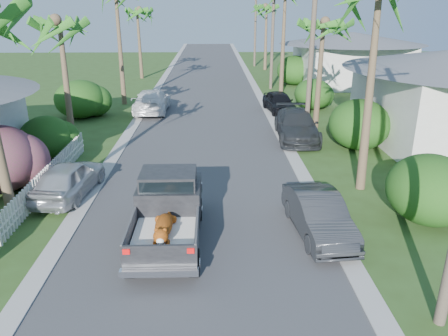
{
  "coord_description": "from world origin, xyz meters",
  "views": [
    {
      "loc": [
        0.42,
        -10.0,
        6.84
      ],
      "look_at": [
        0.84,
        4.55,
        1.4
      ],
      "focal_mm": 35.0,
      "sensor_mm": 36.0,
      "label": 1
    }
  ],
  "objects_px": {
    "parked_car_rf": "(279,102)",
    "parked_car_lf": "(152,101)",
    "utility_pole_d": "(255,26)",
    "parked_car_rn": "(318,215)",
    "palm_r_b": "(323,23)",
    "parked_car_rm": "(297,126)",
    "utility_pole_b": "(311,52)",
    "house_right_far": "(350,61)",
    "pickup_truck": "(169,206)",
    "palm_l_b": "(58,21)",
    "palm_l_d": "(137,10)",
    "parked_car_ln": "(69,179)",
    "palm_r_d": "(267,6)",
    "utility_pole_c": "(273,34)"
  },
  "relations": [
    {
      "from": "parked_car_rm",
      "to": "utility_pole_b",
      "type": "relative_size",
      "value": 0.58
    },
    {
      "from": "parked_car_ln",
      "to": "palm_r_d",
      "type": "height_order",
      "value": "palm_r_d"
    },
    {
      "from": "palm_r_d",
      "to": "utility_pole_d",
      "type": "distance_m",
      "value": 3.79
    },
    {
      "from": "parked_car_rn",
      "to": "house_right_far",
      "type": "xyz_separation_m",
      "value": [
        9.26,
        27.79,
        1.46
      ]
    },
    {
      "from": "parked_car_rf",
      "to": "utility_pole_d",
      "type": "height_order",
      "value": "utility_pole_d"
    },
    {
      "from": "parked_car_ln",
      "to": "utility_pole_b",
      "type": "relative_size",
      "value": 0.45
    },
    {
      "from": "parked_car_rm",
      "to": "parked_car_rf",
      "type": "relative_size",
      "value": 1.3
    },
    {
      "from": "palm_l_b",
      "to": "house_right_far",
      "type": "relative_size",
      "value": 0.82
    },
    {
      "from": "palm_l_b",
      "to": "house_right_far",
      "type": "xyz_separation_m",
      "value": [
        19.8,
        18.0,
        -4.03
      ]
    },
    {
      "from": "parked_car_rn",
      "to": "parked_car_rf",
      "type": "height_order",
      "value": "parked_car_rf"
    },
    {
      "from": "parked_car_rf",
      "to": "utility_pole_b",
      "type": "height_order",
      "value": "utility_pole_b"
    },
    {
      "from": "parked_car_rm",
      "to": "pickup_truck",
      "type": "bearing_deg",
      "value": -116.41
    },
    {
      "from": "parked_car_rn",
      "to": "palm_r_b",
      "type": "distance_m",
      "value": 14.13
    },
    {
      "from": "palm_l_d",
      "to": "utility_pole_c",
      "type": "relative_size",
      "value": 0.86
    },
    {
      "from": "parked_car_rm",
      "to": "palm_l_d",
      "type": "relative_size",
      "value": 0.68
    },
    {
      "from": "pickup_truck",
      "to": "parked_car_rf",
      "type": "xyz_separation_m",
      "value": [
        5.94,
        16.83,
        -0.33
      ]
    },
    {
      "from": "parked_car_lf",
      "to": "utility_pole_b",
      "type": "height_order",
      "value": "utility_pole_b"
    },
    {
      "from": "palm_r_b",
      "to": "utility_pole_c",
      "type": "xyz_separation_m",
      "value": [
        -1.0,
        13.0,
        -1.35
      ]
    },
    {
      "from": "parked_car_rn",
      "to": "parked_car_lf",
      "type": "distance_m",
      "value": 18.6
    },
    {
      "from": "pickup_truck",
      "to": "palm_r_d",
      "type": "bearing_deg",
      "value": 78.85
    },
    {
      "from": "parked_car_lf",
      "to": "palm_r_d",
      "type": "bearing_deg",
      "value": -115.57
    },
    {
      "from": "palm_r_b",
      "to": "utility_pole_d",
      "type": "distance_m",
      "value": 28.05
    },
    {
      "from": "utility_pole_d",
      "to": "parked_car_rf",
      "type": "bearing_deg",
      "value": -91.44
    },
    {
      "from": "parked_car_ln",
      "to": "palm_l_d",
      "type": "relative_size",
      "value": 0.52
    },
    {
      "from": "parked_car_rf",
      "to": "parked_car_lf",
      "type": "height_order",
      "value": "parked_car_lf"
    },
    {
      "from": "parked_car_rn",
      "to": "palm_l_d",
      "type": "height_order",
      "value": "palm_l_d"
    },
    {
      "from": "parked_car_rn",
      "to": "parked_car_rm",
      "type": "distance_m",
      "value": 10.57
    },
    {
      "from": "house_right_far",
      "to": "utility_pole_d",
      "type": "xyz_separation_m",
      "value": [
        -7.4,
        13.0,
        2.48
      ]
    },
    {
      "from": "palm_r_b",
      "to": "parked_car_rf",
      "type": "bearing_deg",
      "value": 111.35
    },
    {
      "from": "utility_pole_c",
      "to": "parked_car_rm",
      "type": "bearing_deg",
      "value": -92.25
    },
    {
      "from": "palm_r_b",
      "to": "utility_pole_b",
      "type": "xyz_separation_m",
      "value": [
        -1.0,
        -2.0,
        -1.35
      ]
    },
    {
      "from": "parked_car_lf",
      "to": "utility_pole_b",
      "type": "distance_m",
      "value": 11.79
    },
    {
      "from": "palm_l_b",
      "to": "parked_car_ln",
      "type": "bearing_deg",
      "value": -74.67
    },
    {
      "from": "parked_car_rn",
      "to": "house_right_far",
      "type": "height_order",
      "value": "house_right_far"
    },
    {
      "from": "parked_car_rf",
      "to": "utility_pole_c",
      "type": "xyz_separation_m",
      "value": [
        0.6,
        8.91,
        3.92
      ]
    },
    {
      "from": "parked_car_rm",
      "to": "house_right_far",
      "type": "relative_size",
      "value": 0.58
    },
    {
      "from": "palm_r_d",
      "to": "utility_pole_d",
      "type": "xyz_separation_m",
      "value": [
        -0.9,
        3.0,
        -2.14
      ]
    },
    {
      "from": "parked_car_ln",
      "to": "palm_l_b",
      "type": "distance_m",
      "value": 8.73
    },
    {
      "from": "parked_car_rm",
      "to": "utility_pole_c",
      "type": "xyz_separation_m",
      "value": [
        0.6,
        15.29,
        3.84
      ]
    },
    {
      "from": "parked_car_rf",
      "to": "palm_l_b",
      "type": "relative_size",
      "value": 0.54
    },
    {
      "from": "palm_r_b",
      "to": "utility_pole_d",
      "type": "xyz_separation_m",
      "value": [
        -1.0,
        28.0,
        -1.35
      ]
    },
    {
      "from": "pickup_truck",
      "to": "palm_l_b",
      "type": "bearing_deg",
      "value": 121.04
    },
    {
      "from": "pickup_truck",
      "to": "palm_l_d",
      "type": "height_order",
      "value": "palm_l_d"
    },
    {
      "from": "parked_car_ln",
      "to": "palm_r_d",
      "type": "xyz_separation_m",
      "value": [
        11.5,
        34.57,
        6.05
      ]
    },
    {
      "from": "parked_car_rm",
      "to": "utility_pole_b",
      "type": "height_order",
      "value": "utility_pole_b"
    },
    {
      "from": "parked_car_rn",
      "to": "palm_l_d",
      "type": "relative_size",
      "value": 0.52
    },
    {
      "from": "parked_car_rn",
      "to": "utility_pole_c",
      "type": "bearing_deg",
      "value": 80.61
    },
    {
      "from": "pickup_truck",
      "to": "utility_pole_d",
      "type": "xyz_separation_m",
      "value": [
        6.54,
        40.74,
        3.59
      ]
    },
    {
      "from": "parked_car_ln",
      "to": "utility_pole_b",
      "type": "xyz_separation_m",
      "value": [
        10.6,
        7.57,
        3.91
      ]
    },
    {
      "from": "pickup_truck",
      "to": "palm_l_b",
      "type": "distance_m",
      "value": 12.47
    }
  ]
}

